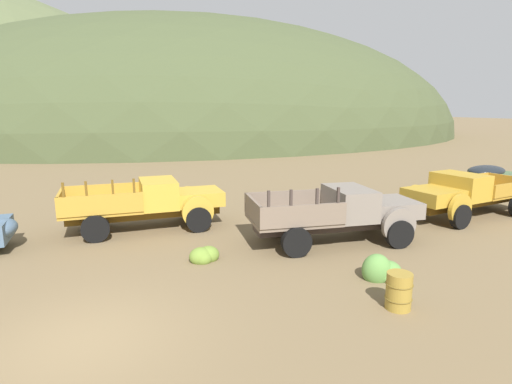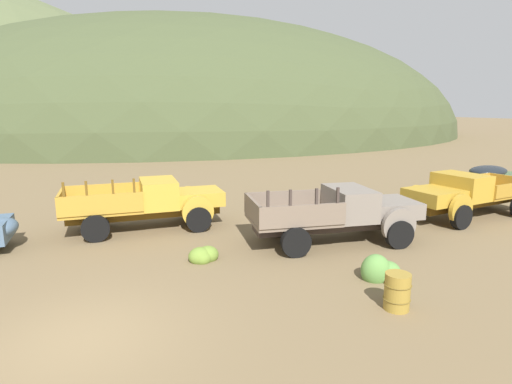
{
  "view_description": "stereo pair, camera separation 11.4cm",
  "coord_description": "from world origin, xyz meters",
  "px_view_note": "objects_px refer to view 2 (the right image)",
  "views": [
    {
      "loc": [
        0.17,
        -8.35,
        4.67
      ],
      "look_at": [
        6.28,
        5.61,
        1.5
      ],
      "focal_mm": 29.18,
      "sensor_mm": 36.0,
      "label": 1
    },
    {
      "loc": [
        0.27,
        -8.4,
        4.67
      ],
      "look_at": [
        6.28,
        5.61,
        1.5
      ],
      "focal_mm": 29.18,
      "sensor_mm": 36.0,
      "label": 2
    }
  ],
  "objects_px": {
    "truck_primer_gray": "(346,213)",
    "truck_mustard": "(462,194)",
    "car_weathered_green": "(491,179)",
    "oil_drum_by_truck": "(397,291)",
    "truck_faded_yellow": "(156,203)"
  },
  "relations": [
    {
      "from": "truck_primer_gray",
      "to": "truck_mustard",
      "type": "bearing_deg",
      "value": 15.98
    },
    {
      "from": "truck_primer_gray",
      "to": "car_weathered_green",
      "type": "bearing_deg",
      "value": 26.95
    },
    {
      "from": "truck_faded_yellow",
      "to": "truck_mustard",
      "type": "bearing_deg",
      "value": -12.3
    },
    {
      "from": "truck_faded_yellow",
      "to": "car_weathered_green",
      "type": "xyz_separation_m",
      "value": [
        17.68,
        -0.67,
        -0.18
      ]
    },
    {
      "from": "truck_mustard",
      "to": "car_weathered_green",
      "type": "xyz_separation_m",
      "value": [
        5.57,
        2.94,
        -0.19
      ]
    },
    {
      "from": "truck_primer_gray",
      "to": "car_weathered_green",
      "type": "xyz_separation_m",
      "value": [
        11.89,
        3.58,
        -0.19
      ]
    },
    {
      "from": "truck_faded_yellow",
      "to": "car_weathered_green",
      "type": "bearing_deg",
      "value": 2.15
    },
    {
      "from": "truck_mustard",
      "to": "car_weathered_green",
      "type": "bearing_deg",
      "value": -157.09
    },
    {
      "from": "truck_faded_yellow",
      "to": "truck_mustard",
      "type": "height_order",
      "value": "truck_faded_yellow"
    },
    {
      "from": "truck_faded_yellow",
      "to": "truck_mustard",
      "type": "distance_m",
      "value": 12.63
    },
    {
      "from": "oil_drum_by_truck",
      "to": "truck_primer_gray",
      "type": "bearing_deg",
      "value": 68.45
    },
    {
      "from": "truck_faded_yellow",
      "to": "truck_mustard",
      "type": "xyz_separation_m",
      "value": [
        12.1,
        -3.61,
        0.01
      ]
    },
    {
      "from": "truck_faded_yellow",
      "to": "oil_drum_by_truck",
      "type": "xyz_separation_m",
      "value": [
        3.93,
        -8.94,
        -0.56
      ]
    },
    {
      "from": "truck_primer_gray",
      "to": "car_weathered_green",
      "type": "height_order",
      "value": "truck_primer_gray"
    },
    {
      "from": "truck_mustard",
      "to": "oil_drum_by_truck",
      "type": "distance_m",
      "value": 9.77
    }
  ]
}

